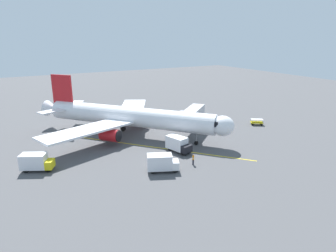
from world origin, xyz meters
name	(u,v)px	position (x,y,z in m)	size (l,w,h in m)	color
ground_plane	(129,137)	(0.00, 0.00, 0.00)	(220.00, 220.00, 0.00)	#4C4C4F
apron_lead_in_line	(143,146)	(-0.31, 5.84, 0.01)	(0.24, 40.00, 0.01)	yellow
airplane	(128,117)	(-0.13, -0.38, 4.00)	(32.27, 33.68, 11.50)	white
jet_bridge	(192,117)	(-11.53, 4.75, 3.76)	(9.96, 8.95, 5.40)	#B7B7BC
ground_crew_marshaller	(193,159)	(-3.60, 17.24, 0.89)	(0.45, 0.47, 1.71)	#23232D
box_truck_near_nose	(162,163)	(1.65, 16.97, 1.39)	(5.00, 3.64, 2.62)	white
box_truck_portside	(178,144)	(-4.43, 11.46, 1.39)	(3.10, 4.95, 2.62)	black
box_truck_starboard_side	(37,162)	(17.66, 7.68, 1.39)	(4.98, 3.82, 2.62)	yellow
baggage_cart_rear_apron	(257,122)	(-28.17, 6.23, 0.66)	(2.94, 2.60, 1.27)	yellow
safety_cone_nose_left	(164,157)	(-0.82, 12.93, 0.28)	(0.32, 0.32, 0.55)	#F2590F
safety_cone_nose_right	(151,162)	(1.83, 13.59, 0.28)	(0.32, 0.32, 0.55)	#F2590F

